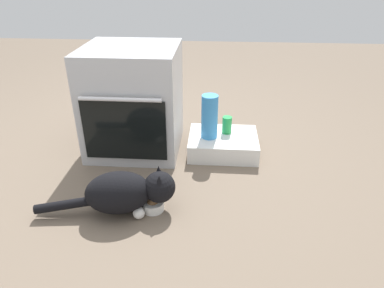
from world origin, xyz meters
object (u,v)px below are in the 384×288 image
object	(u,v)px
pantry_cabinet	(223,144)
water_bottle	(210,117)
food_bowl	(153,205)
cat	(126,192)
oven	(134,100)
soda_can	(227,125)

from	to	relation	value
pantry_cabinet	water_bottle	xyz separation A→B (m)	(-0.10, -0.02, 0.21)
food_bowl	water_bottle	distance (m)	0.75
pantry_cabinet	cat	bearing A→B (deg)	-126.50
pantry_cabinet	water_bottle	distance (m)	0.24
water_bottle	oven	bearing A→B (deg)	174.00
pantry_cabinet	cat	xyz separation A→B (m)	(-0.51, -0.69, 0.07)
oven	cat	distance (m)	0.77
food_bowl	soda_can	size ratio (longest dim) A/B	1.01
oven	cat	size ratio (longest dim) A/B	0.98
oven	pantry_cabinet	world-z (taller)	oven
oven	pantry_cabinet	bearing A→B (deg)	-3.20
oven	food_bowl	bearing A→B (deg)	-71.42
oven	soda_can	xyz separation A→B (m)	(0.64, 0.02, -0.17)
cat	soda_can	distance (m)	0.92
water_bottle	food_bowl	bearing A→B (deg)	-113.53
soda_can	water_bottle	xyz separation A→B (m)	(-0.12, -0.07, 0.09)
pantry_cabinet	cat	size ratio (longest dim) A/B	0.64
pantry_cabinet	water_bottle	size ratio (longest dim) A/B	1.57
oven	food_bowl	distance (m)	0.81
oven	pantry_cabinet	distance (m)	0.68
water_bottle	soda_can	bearing A→B (deg)	30.64
food_bowl	oven	bearing A→B (deg)	108.58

